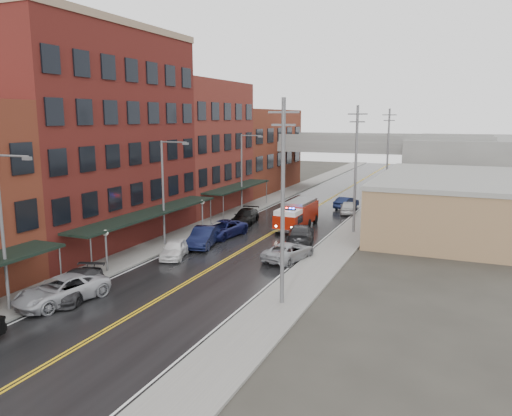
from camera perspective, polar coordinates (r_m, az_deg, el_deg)
The scene contains 32 objects.
road at distance 45.92m, azimuth 0.91°, elevation -3.40°, with size 11.00×160.00×0.02m, color black.
sidewalk_left at distance 49.03m, azimuth -7.03°, elevation -2.51°, with size 3.00×160.00×0.15m, color slate.
sidewalk_right at distance 43.78m, azimuth 9.83°, elevation -4.16°, with size 3.00×160.00×0.15m, color slate.
curb_left at distance 48.24m, azimuth -5.33°, elevation -2.69°, with size 0.30×160.00×0.15m, color gray.
curb_right at distance 44.16m, azimuth 7.74°, elevation -3.97°, with size 0.30×160.00×0.15m, color gray.
brick_building_b at distance 45.64m, azimuth -18.35°, elevation 7.41°, with size 9.00×20.00×18.00m, color #561A16.
brick_building_c at distance 60.00m, azimuth -7.17°, elevation 7.00°, with size 9.00×15.00×15.00m, color maroon.
brick_building_far at distance 75.72m, azimuth -0.48°, elevation 6.63°, with size 9.00×20.00×12.00m, color maroon.
tan_building at distance 52.05m, azimuth 21.83°, elevation 0.29°, with size 14.00×22.00×5.00m, color #926C4E.
right_far_block at distance 81.67m, azimuth 23.82°, elevation 4.61°, with size 18.00×30.00×8.00m, color slate.
awning_1 at distance 42.76m, azimuth -12.01°, elevation -0.58°, with size 2.60×18.00×3.09m.
awning_2 at distance 57.77m, azimuth -2.07°, elevation 2.45°, with size 2.60×13.00×3.09m.
globe_lamp_1 at distance 36.82m, azimuth -16.79°, elevation -3.63°, with size 0.44×0.44×3.12m.
globe_lamp_2 at distance 48.14m, azimuth -6.16°, elevation -0.02°, with size 0.44×0.44×3.12m.
street_lamp_0 at distance 30.78m, azimuth -26.78°, elevation -1.53°, with size 2.64×0.22×9.00m.
street_lamp_1 at distance 42.70m, azimuth -10.31°, elevation 2.46°, with size 2.64×0.22×9.00m.
street_lamp_2 at distance 56.66m, azimuth -1.43°, elevation 4.54°, with size 2.64×0.22×9.00m.
utility_pole_0 at distance 28.39m, azimuth 3.08°, elevation 0.97°, with size 1.80×0.24×12.00m.
utility_pole_1 at distance 47.55m, azimuth 11.33°, elevation 4.57°, with size 1.80×0.24×12.00m.
utility_pole_2 at distance 67.20m, azimuth 14.82°, elevation 6.07°, with size 1.80×0.24×12.00m.
overpass at distance 75.40m, azimuth 10.13°, elevation 6.44°, with size 40.00×10.00×7.50m.
fire_truck at distance 49.65m, azimuth 4.67°, elevation -0.70°, with size 3.02×7.30×2.65m.
parked_car_left_2 at distance 32.22m, azimuth -21.33°, elevation -8.74°, with size 2.61×5.65×1.57m, color #ABACB3.
parked_car_left_3 at distance 32.97m, azimuth -19.99°, elevation -8.26°, with size 2.12×5.22×1.51m, color #272729.
parked_car_left_4 at distance 39.93m, azimuth -9.29°, elevation -4.61°, with size 1.68×4.19×1.43m, color white.
parked_car_left_5 at distance 42.96m, azimuth -6.00°, elevation -3.30°, with size 1.76×5.05×1.66m, color black.
parked_car_left_6 at distance 46.13m, azimuth -3.80°, elevation -2.41°, with size 2.50×5.42×1.51m, color #121645.
parked_car_left_7 at distance 51.89m, azimuth -1.22°, elevation -0.97°, with size 2.07×5.09×1.48m, color black.
parked_car_right_0 at distance 38.78m, azimuth 3.78°, elevation -4.96°, with size 2.33×5.06×1.41m, color #95979C.
parked_car_right_1 at distance 44.36m, azimuth 5.14°, elevation -2.90°, with size 2.22×5.45×1.58m, color black.
parked_car_right_2 at distance 58.08m, azimuth 10.47°, elevation 0.07°, with size 1.74×4.32×1.47m, color #BABABA.
parked_car_right_3 at distance 61.45m, azimuth 10.29°, elevation 0.61°, with size 1.50×4.30×1.42m, color black.
Camera 1 is at (16.68, -11.36, 10.93)m, focal length 35.00 mm.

